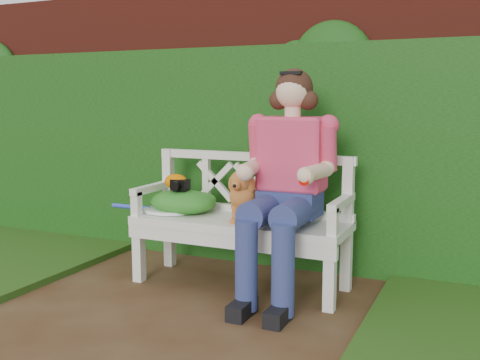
% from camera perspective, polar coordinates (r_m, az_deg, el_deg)
% --- Properties ---
extents(ground, '(60.00, 60.00, 0.00)m').
position_cam_1_polar(ground, '(3.22, -10.69, -15.73)').
color(ground, '#412411').
extents(brick_wall, '(10.00, 0.30, 2.20)m').
position_cam_1_polar(brick_wall, '(4.63, 2.58, 5.76)').
color(brick_wall, maroon).
rests_on(brick_wall, ground).
extents(ivy_hedge, '(10.00, 0.18, 1.70)m').
position_cam_1_polar(ivy_hedge, '(4.44, 1.50, 2.43)').
color(ivy_hedge, '#1F6319').
rests_on(ivy_hedge, ground).
extents(garden_bench, '(1.62, 0.72, 0.48)m').
position_cam_1_polar(garden_bench, '(3.94, 0.00, -7.35)').
color(garden_bench, white).
rests_on(garden_bench, ground).
extents(seated_woman, '(0.64, 0.86, 1.52)m').
position_cam_1_polar(seated_woman, '(3.68, 5.01, -0.23)').
color(seated_woman, '#D13A60').
rests_on(seated_woman, ground).
extents(dog, '(0.35, 0.40, 0.36)m').
position_cam_1_polar(dog, '(3.78, 0.61, -1.50)').
color(dog, olive).
rests_on(dog, garden_bench).
extents(tennis_racket, '(0.71, 0.32, 0.03)m').
position_cam_1_polar(tennis_racket, '(4.14, -7.77, -3.03)').
color(tennis_racket, silver).
rests_on(tennis_racket, garden_bench).
extents(green_bag, '(0.54, 0.44, 0.17)m').
position_cam_1_polar(green_bag, '(4.09, -5.82, -2.15)').
color(green_bag, '#23721C').
rests_on(green_bag, garden_bench).
extents(camera_item, '(0.12, 0.09, 0.08)m').
position_cam_1_polar(camera_item, '(4.05, -6.09, -0.47)').
color(camera_item, black).
rests_on(camera_item, green_bag).
extents(baseball_glove, '(0.21, 0.19, 0.11)m').
position_cam_1_polar(baseball_glove, '(4.09, -6.53, -0.16)').
color(baseball_glove, '#E16D00').
rests_on(baseball_glove, green_bag).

